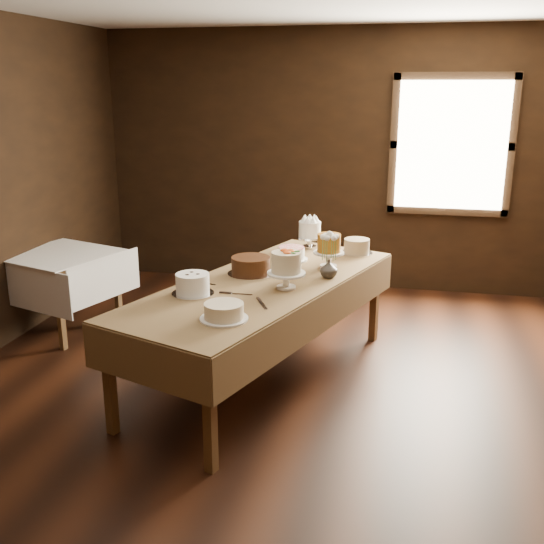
# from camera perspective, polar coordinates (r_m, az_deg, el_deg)

# --- Properties ---
(floor) EXTENTS (5.00, 6.00, 0.01)m
(floor) POSITION_cam_1_polar(r_m,az_deg,el_deg) (4.62, -0.54, -12.08)
(floor) COLOR black
(floor) RESTS_ON ground
(wall_back) EXTENTS (5.00, 0.02, 2.80)m
(wall_back) POSITION_cam_1_polar(r_m,az_deg,el_deg) (7.06, 4.96, 9.88)
(wall_back) COLOR black
(wall_back) RESTS_ON ground
(window) EXTENTS (1.10, 0.05, 1.30)m
(window) POSITION_cam_1_polar(r_m,az_deg,el_deg) (6.93, 15.84, 10.87)
(window) COLOR #FFEABF
(window) RESTS_ON wall_back
(display_table) EXTENTS (1.81, 2.75, 0.80)m
(display_table) POSITION_cam_1_polar(r_m,az_deg,el_deg) (4.74, -0.86, -1.59)
(display_table) COLOR #52371E
(display_table) RESTS_ON ground
(side_table) EXTENTS (1.10, 1.10, 0.73)m
(side_table) POSITION_cam_1_polar(r_m,az_deg,el_deg) (6.09, -18.50, 0.82)
(side_table) COLOR #52371E
(side_table) RESTS_ON ground
(cake_meringue) EXTENTS (0.24, 0.24, 0.25)m
(cake_meringue) POSITION_cam_1_polar(r_m,az_deg,el_deg) (5.71, 3.40, 3.31)
(cake_meringue) COLOR silver
(cake_meringue) RESTS_ON display_table
(cake_speckled) EXTENTS (0.31, 0.31, 0.13)m
(cake_speckled) POSITION_cam_1_polar(r_m,az_deg,el_deg) (5.54, 7.62, 2.25)
(cake_speckled) COLOR silver
(cake_speckled) RESTS_ON display_table
(cake_lattice) EXTENTS (0.31, 0.31, 0.10)m
(cake_lattice) POSITION_cam_1_polar(r_m,az_deg,el_deg) (5.31, 1.76, 1.60)
(cake_lattice) COLOR white
(cake_lattice) RESTS_ON display_table
(cake_caramel) EXTENTS (0.25, 0.25, 0.29)m
(cake_caramel) POSITION_cam_1_polar(r_m,az_deg,el_deg) (5.10, 5.12, 1.76)
(cake_caramel) COLOR white
(cake_caramel) RESTS_ON display_table
(cake_chocolate) EXTENTS (0.42, 0.42, 0.14)m
(cake_chocolate) POSITION_cam_1_polar(r_m,az_deg,el_deg) (4.90, -1.92, 0.52)
(cake_chocolate) COLOR silver
(cake_chocolate) RESTS_ON display_table
(cake_flowers) EXTENTS (0.28, 0.28, 0.28)m
(cake_flowers) POSITION_cam_1_polar(r_m,az_deg,el_deg) (4.54, 1.29, -0.01)
(cake_flowers) COLOR white
(cake_flowers) RESTS_ON display_table
(cake_swirl) EXTENTS (0.30, 0.30, 0.15)m
(cake_swirl) POSITION_cam_1_polar(r_m,az_deg,el_deg) (4.46, -7.15, -1.14)
(cake_swirl) COLOR silver
(cake_swirl) RESTS_ON display_table
(cake_cream) EXTENTS (0.31, 0.31, 0.11)m
(cake_cream) POSITION_cam_1_polar(r_m,az_deg,el_deg) (3.98, -4.35, -3.60)
(cake_cream) COLOR white
(cake_cream) RESTS_ON display_table
(cake_server_a) EXTENTS (0.24, 0.03, 0.01)m
(cake_server_a) POSITION_cam_1_polar(r_m,az_deg,el_deg) (4.45, -2.71, -2.00)
(cake_server_a) COLOR silver
(cake_server_a) RESTS_ON display_table
(cake_server_b) EXTENTS (0.13, 0.22, 0.01)m
(cake_server_b) POSITION_cam_1_polar(r_m,az_deg,el_deg) (4.21, -0.76, -3.06)
(cake_server_b) COLOR silver
(cake_server_b) RESTS_ON display_table
(cake_server_c) EXTENTS (0.04, 0.24, 0.01)m
(cake_server_c) POSITION_cam_1_polar(r_m,az_deg,el_deg) (5.06, 0.66, 0.32)
(cake_server_c) COLOR silver
(cake_server_c) RESTS_ON display_table
(cake_server_e) EXTENTS (0.24, 0.09, 0.01)m
(cake_server_e) POSITION_cam_1_polar(r_m,az_deg,el_deg) (4.70, -5.86, -1.04)
(cake_server_e) COLOR silver
(cake_server_e) RESTS_ON display_table
(flower_vase) EXTENTS (0.18, 0.18, 0.14)m
(flower_vase) POSITION_cam_1_polar(r_m,az_deg,el_deg) (4.83, 5.12, 0.28)
(flower_vase) COLOR #2D2823
(flower_vase) RESTS_ON display_table
(flower_bouquet) EXTENTS (0.14, 0.14, 0.20)m
(flower_bouquet) POSITION_cam_1_polar(r_m,az_deg,el_deg) (4.78, 5.17, 2.46)
(flower_bouquet) COLOR white
(flower_bouquet) RESTS_ON flower_vase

